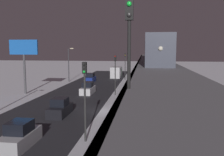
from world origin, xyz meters
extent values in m
plane|color=white|center=(0.00, 0.00, 0.00)|extent=(240.00, 240.00, 0.00)
cube|color=#28282D|center=(5.65, 0.00, 0.00)|extent=(11.00, 105.81, 0.01)
cube|color=slate|center=(-6.55, 0.00, 5.18)|extent=(5.00, 105.81, 0.80)
cube|color=#38383D|center=(-4.17, 0.00, 5.18)|extent=(0.24, 103.70, 0.80)
cylinder|color=slate|center=(-6.55, -45.35, 2.39)|extent=(1.40, 1.40, 4.78)
cylinder|color=slate|center=(-6.55, -30.23, 2.39)|extent=(1.40, 1.40, 4.78)
cylinder|color=slate|center=(-6.55, -15.12, 2.39)|extent=(1.40, 1.40, 4.78)
cylinder|color=slate|center=(-6.55, 0.00, 2.39)|extent=(1.40, 1.40, 4.78)
cylinder|color=slate|center=(-6.55, 15.12, 2.39)|extent=(1.40, 1.40, 4.78)
cube|color=#4C5160|center=(-6.55, -4.68, 7.28)|extent=(2.90, 18.00, 3.40)
cube|color=black|center=(-6.55, -4.68, 7.68)|extent=(2.94, 16.20, 0.90)
cube|color=#4C5160|center=(-6.55, -23.28, 7.28)|extent=(2.90, 18.00, 3.40)
cube|color=black|center=(-6.55, -23.28, 7.68)|extent=(2.94, 16.20, 0.90)
sphere|color=white|center=(-6.55, 4.37, 7.45)|extent=(0.44, 0.44, 0.44)
cylinder|color=black|center=(-4.36, 16.70, 7.18)|extent=(0.16, 0.16, 3.20)
cube|color=black|center=(-4.36, 16.70, 9.13)|extent=(0.36, 0.28, 0.90)
sphere|color=#19F23F|center=(-4.36, 16.86, 9.36)|extent=(0.22, 0.22, 0.22)
sphere|color=#333333|center=(-4.36, 16.86, 8.90)|extent=(0.22, 0.22, 0.22)
cube|color=silver|center=(4.25, -11.12, 0.55)|extent=(1.80, 4.44, 1.10)
cube|color=black|center=(4.25, -11.12, 1.54)|extent=(1.58, 2.13, 0.87)
cube|color=navy|center=(7.05, -25.38, 0.55)|extent=(1.80, 4.22, 1.10)
cube|color=black|center=(7.05, -25.38, 1.54)|extent=(1.58, 2.03, 0.87)
cube|color=#B2B2B7|center=(4.25, 11.13, 0.55)|extent=(1.80, 4.02, 1.10)
cube|color=black|center=(4.25, 11.13, 1.54)|extent=(1.58, 1.93, 0.87)
cube|color=black|center=(4.25, 2.31, 0.55)|extent=(1.80, 4.04, 1.10)
cube|color=black|center=(4.25, 2.31, 1.54)|extent=(1.58, 1.94, 0.87)
cube|color=#2D6038|center=(2.25, -38.06, 1.20)|extent=(2.30, 2.20, 2.40)
cube|color=silver|center=(2.25, -34.26, 1.40)|extent=(2.40, 5.00, 2.80)
cylinder|color=#2D2D2D|center=(-0.45, 9.47, 2.75)|extent=(0.16, 0.16, 5.50)
cube|color=black|center=(-0.45, 9.47, 5.95)|extent=(0.32, 0.32, 0.90)
sphere|color=black|center=(-0.45, 9.65, 6.25)|extent=(0.20, 0.20, 0.20)
sphere|color=black|center=(-0.45, 9.65, 5.95)|extent=(0.20, 0.20, 0.20)
sphere|color=#19E53F|center=(-0.45, 9.65, 5.65)|extent=(0.20, 0.20, 0.20)
cylinder|color=#2D2D2D|center=(-0.45, -10.39, 2.75)|extent=(0.16, 0.16, 5.50)
cube|color=black|center=(-0.45, -10.39, 5.95)|extent=(0.32, 0.32, 0.90)
sphere|color=red|center=(-0.45, -10.21, 6.25)|extent=(0.20, 0.20, 0.20)
sphere|color=black|center=(-0.45, -10.21, 5.95)|extent=(0.20, 0.20, 0.20)
sphere|color=black|center=(-0.45, -10.21, 5.65)|extent=(0.20, 0.20, 0.20)
cylinder|color=#2D2D2D|center=(-0.45, -30.26, 2.75)|extent=(0.16, 0.16, 5.50)
cube|color=black|center=(-0.45, -30.26, 5.95)|extent=(0.32, 0.32, 0.90)
sphere|color=black|center=(-0.45, -30.08, 6.25)|extent=(0.20, 0.20, 0.20)
sphere|color=yellow|center=(-0.45, -30.08, 5.95)|extent=(0.20, 0.20, 0.20)
sphere|color=black|center=(-0.45, -30.08, 5.65)|extent=(0.20, 0.20, 0.20)
cylinder|color=#2D2D2D|center=(-0.45, -50.13, 2.75)|extent=(0.16, 0.16, 5.50)
cube|color=black|center=(-0.45, -50.13, 5.95)|extent=(0.32, 0.32, 0.90)
sphere|color=red|center=(-0.45, -49.95, 6.25)|extent=(0.20, 0.20, 0.20)
sphere|color=black|center=(-0.45, -49.95, 5.95)|extent=(0.20, 0.20, 0.20)
sphere|color=black|center=(-0.45, -49.95, 5.65)|extent=(0.20, 0.20, 0.20)
cylinder|color=#4C4C51|center=(14.50, -9.57, 3.25)|extent=(0.36, 0.36, 6.50)
cube|color=blue|center=(14.50, -9.57, 7.70)|extent=(4.80, 0.30, 2.40)
cylinder|color=#38383D|center=(11.95, -25.00, 3.75)|extent=(0.20, 0.20, 7.50)
ellipsoid|color=#F4E5B2|center=(11.15, -25.00, 7.50)|extent=(0.90, 0.44, 0.30)
camera|label=1|loc=(-5.07, 27.71, 7.39)|focal=38.70mm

